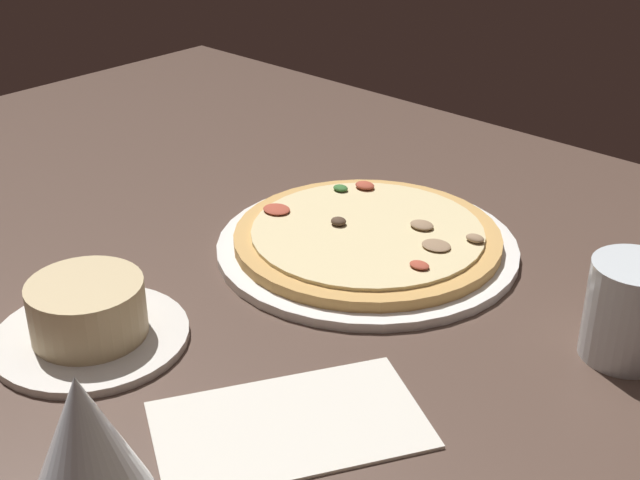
{
  "coord_description": "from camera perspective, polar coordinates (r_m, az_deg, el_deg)",
  "views": [
    {
      "loc": [
        -55.73,
        53.03,
        48.4
      ],
      "look_at": [
        -1.52,
        -5.83,
        7.0
      ],
      "focal_mm": 49.15,
      "sensor_mm": 36.0,
      "label": 1
    }
  ],
  "objects": [
    {
      "name": "ramekin_on_saucer",
      "position": [
        0.81,
        -14.84,
        -4.9
      ],
      "size": [
        17.58,
        17.58,
        5.97
      ],
      "color": "silver",
      "rests_on": "dining_table"
    },
    {
      "name": "pizza_main",
      "position": [
        0.94,
        3.1,
        -0.06
      ],
      "size": [
        32.3,
        32.3,
        3.39
      ],
      "color": "white",
      "rests_on": "dining_table"
    },
    {
      "name": "wine_glass_far",
      "position": [
        0.51,
        -15.02,
        -12.91
      ],
      "size": [
        7.1,
        7.1,
        16.77
      ],
      "color": "silver",
      "rests_on": "dining_table"
    },
    {
      "name": "dining_table",
      "position": [
        0.9,
        -3.24,
        -3.79
      ],
      "size": [
        150.0,
        110.0,
        4.0
      ],
      "primitive_type": "cube",
      "color": "brown",
      "rests_on": "ground"
    },
    {
      "name": "water_glass",
      "position": [
        0.8,
        19.45,
        -4.62
      ],
      "size": [
        7.57,
        7.57,
        9.04
      ],
      "color": "silver",
      "rests_on": "dining_table"
    },
    {
      "name": "paper_menu",
      "position": [
        0.7,
        -2.0,
        -11.95
      ],
      "size": [
        20.99,
        24.27,
        0.3
      ],
      "primitive_type": "cube",
      "rotation": [
        0.0,
        0.0,
        -0.52
      ],
      "color": "silver",
      "rests_on": "dining_table"
    }
  ]
}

